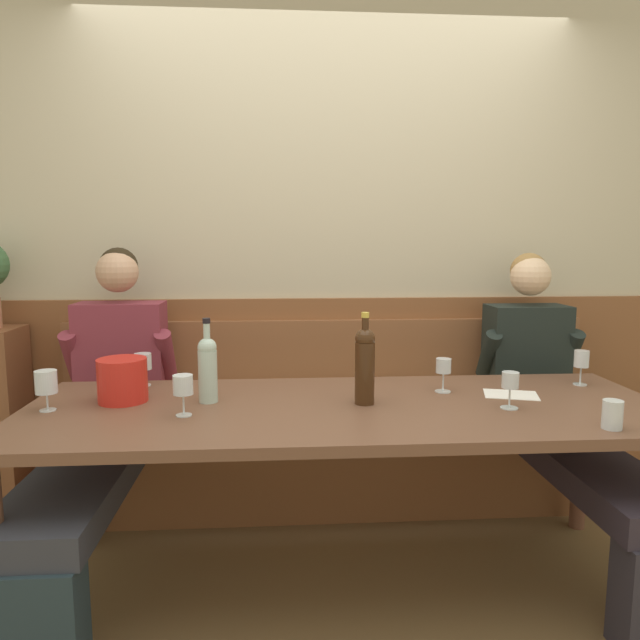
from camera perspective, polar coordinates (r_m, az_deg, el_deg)
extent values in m
cube|color=brown|center=(2.45, 2.92, -26.13)|extent=(6.80, 6.80, 0.02)
cube|color=beige|center=(3.11, 0.66, 8.62)|extent=(6.80, 0.08, 2.80)
cube|color=brown|center=(3.17, 0.72, -7.36)|extent=(6.80, 0.03, 1.05)
cube|color=brown|center=(3.05, 1.06, -14.02)|extent=(2.75, 0.42, 0.44)
cube|color=brown|center=(2.97, 1.08, -9.63)|extent=(2.69, 0.39, 0.05)
cube|color=brown|center=(3.09, 0.78, -4.15)|extent=(2.75, 0.04, 0.45)
cube|color=brown|center=(2.24, 2.69, -8.85)|extent=(2.45, 0.89, 0.04)
cylinder|color=brown|center=(2.85, -22.81, -13.57)|extent=(0.07, 0.07, 0.69)
cylinder|color=brown|center=(3.05, 24.36, -12.25)|extent=(0.07, 0.07, 0.69)
cube|color=#25363F|center=(2.19, -26.65, -25.26)|extent=(0.31, 0.14, 0.38)
cube|color=#333540|center=(2.51, -22.30, -14.28)|extent=(0.35, 1.15, 0.11)
cube|color=maroon|center=(2.98, -18.96, -3.83)|extent=(0.41, 0.20, 0.57)
sphere|color=tan|center=(2.92, -19.39, 4.51)|extent=(0.20, 0.20, 0.20)
sphere|color=black|center=(2.94, -19.28, 5.02)|extent=(0.18, 0.18, 0.18)
cylinder|color=maroon|center=(3.00, -23.23, -3.29)|extent=(0.08, 0.20, 0.27)
cylinder|color=maroon|center=(2.89, -14.99, -3.34)|extent=(0.08, 0.20, 0.27)
cube|color=#2D2631|center=(2.70, 24.67, -12.85)|extent=(0.33, 1.15, 0.11)
cube|color=black|center=(3.15, 19.65, -3.54)|extent=(0.40, 0.21, 0.54)
sphere|color=beige|center=(3.09, 20.08, 4.10)|extent=(0.20, 0.20, 0.20)
sphere|color=#9E7642|center=(3.11, 19.92, 4.58)|extent=(0.18, 0.18, 0.18)
cylinder|color=black|center=(3.03, 16.33, -3.30)|extent=(0.08, 0.20, 0.27)
cylinder|color=black|center=(3.20, 23.45, -3.05)|extent=(0.08, 0.20, 0.27)
cylinder|color=red|center=(2.38, -18.93, -5.64)|extent=(0.19, 0.19, 0.17)
cylinder|color=#3C2311|center=(2.22, 4.44, -5.25)|extent=(0.08, 0.08, 0.24)
sphere|color=#3C2311|center=(2.20, 4.47, -1.86)|extent=(0.08, 0.08, 0.08)
cylinder|color=#3C2311|center=(2.19, 4.49, -0.69)|extent=(0.03, 0.03, 0.07)
cylinder|color=gold|center=(2.18, 4.50, 0.50)|extent=(0.03, 0.03, 0.02)
cylinder|color=#B3CABA|center=(2.29, -11.02, -5.49)|extent=(0.07, 0.07, 0.20)
sphere|color=#B3CABA|center=(2.26, -11.09, -2.67)|extent=(0.07, 0.07, 0.07)
cylinder|color=#B3CABA|center=(2.25, -11.13, -1.38)|extent=(0.03, 0.03, 0.08)
cylinder|color=black|center=(2.25, -11.16, -0.07)|extent=(0.03, 0.03, 0.02)
cylinder|color=silver|center=(2.15, -13.29, -9.13)|extent=(0.06, 0.06, 0.00)
cylinder|color=silver|center=(2.14, -13.33, -8.12)|extent=(0.01, 0.01, 0.07)
cylinder|color=silver|center=(2.12, -13.39, -6.24)|extent=(0.07, 0.07, 0.07)
cylinder|color=#E9DC85|center=(2.13, -13.37, -6.81)|extent=(0.06, 0.06, 0.03)
cylinder|color=silver|center=(2.38, -25.29, -8.05)|extent=(0.06, 0.06, 0.00)
cylinder|color=silver|center=(2.37, -25.34, -7.27)|extent=(0.01, 0.01, 0.06)
cylinder|color=silver|center=(2.35, -25.44, -5.54)|extent=(0.08, 0.08, 0.08)
cylinder|color=silver|center=(2.30, 18.18, -8.24)|extent=(0.07, 0.07, 0.00)
cylinder|color=silver|center=(2.29, 18.22, -7.30)|extent=(0.01, 0.01, 0.07)
cylinder|color=silver|center=(2.27, 18.29, -5.65)|extent=(0.06, 0.06, 0.06)
cylinder|color=#DECE83|center=(2.27, 18.27, -6.16)|extent=(0.06, 0.06, 0.02)
cylinder|color=silver|center=(2.63, -17.00, -6.17)|extent=(0.06, 0.06, 0.00)
cylinder|color=silver|center=(2.62, -17.03, -5.40)|extent=(0.01, 0.01, 0.07)
cylinder|color=silver|center=(2.61, -17.09, -3.93)|extent=(0.07, 0.07, 0.07)
cylinder|color=#E5DA8C|center=(2.61, -17.07, -4.48)|extent=(0.06, 0.06, 0.02)
cylinder|color=silver|center=(2.47, 12.03, -6.91)|extent=(0.07, 0.07, 0.00)
cylinder|color=silver|center=(2.46, 12.06, -6.00)|extent=(0.01, 0.01, 0.08)
cylinder|color=silver|center=(2.44, 12.11, -4.43)|extent=(0.06, 0.06, 0.06)
cylinder|color=silver|center=(2.77, 24.29, -5.82)|extent=(0.06, 0.06, 0.00)
cylinder|color=silver|center=(2.76, 24.34, -5.01)|extent=(0.01, 0.01, 0.08)
cylinder|color=silver|center=(2.75, 24.43, -3.51)|extent=(0.06, 0.06, 0.07)
cylinder|color=beige|center=(2.75, 24.40, -3.96)|extent=(0.05, 0.05, 0.03)
cylinder|color=silver|center=(2.18, 26.92, -8.33)|extent=(0.07, 0.07, 0.10)
cube|color=white|center=(2.49, 18.34, -7.01)|extent=(0.24, 0.20, 0.00)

